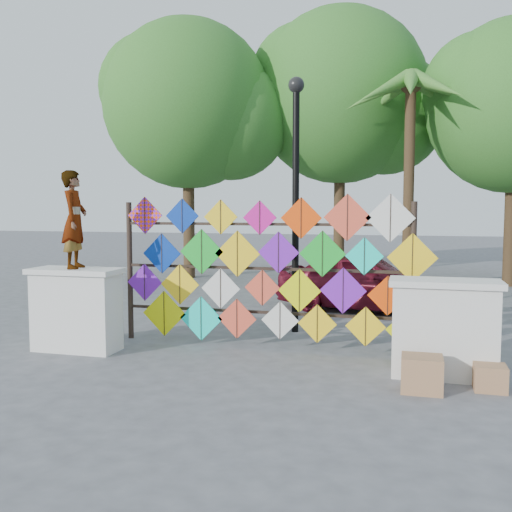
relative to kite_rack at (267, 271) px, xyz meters
name	(u,v)px	position (x,y,z in m)	size (l,w,h in m)	color
ground	(248,359)	(-0.10, -0.73, -1.21)	(80.00, 80.00, 0.00)	slate
parapet_left	(76,309)	(-2.80, -0.93, -0.56)	(1.40, 0.65, 1.28)	white
parapet_right	(444,328)	(2.60, -0.93, -0.56)	(1.40, 0.65, 1.28)	white
kite_rack	(267,271)	(0.00, 0.00, 0.00)	(5.00, 0.24, 2.42)	black
tree_west	(191,106)	(-4.50, 8.30, 4.17)	(5.85, 5.20, 8.01)	#48361E
tree_mid	(344,98)	(0.00, 10.30, 4.56)	(6.30, 5.60, 8.61)	#48361E
palm_tree	(411,104)	(2.10, 7.27, 3.74)	(3.62, 3.62, 5.83)	#48361E
vendor_woman	(74,220)	(-2.80, -0.93, 0.81)	(0.54, 0.36, 1.49)	#99999E
sedan	(364,282)	(1.22, 3.71, -0.59)	(1.48, 3.69, 1.26)	maroon
lamppost	(296,180)	(0.20, 1.27, 1.48)	(0.28, 0.28, 4.46)	black
cardboard_box_near	(422,374)	(2.32, -1.61, -1.00)	(0.48, 0.43, 0.43)	#A37A4F
cardboard_box_far	(490,378)	(3.11, -1.36, -1.06)	(0.37, 0.34, 0.31)	#A37A4F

